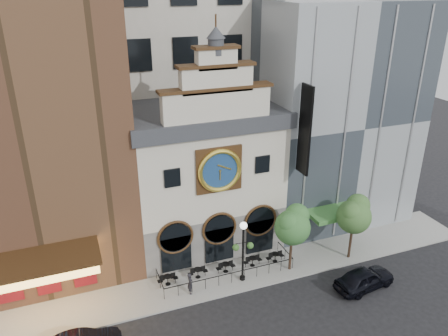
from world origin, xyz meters
TOP-DOWN VIEW (x-y plane):
  - ground at (0.00, 0.00)m, footprint 120.00×120.00m
  - sidewalk at (0.00, 2.50)m, footprint 44.00×5.00m
  - clock_building at (0.00, 7.82)m, footprint 12.60×8.78m
  - theater_building at (-13.00, 9.96)m, footprint 14.00×15.60m
  - retail_building at (12.99, 9.99)m, footprint 14.00×14.40m
  - cafe_railing at (0.00, 2.50)m, footprint 10.60×2.60m
  - bistro_0 at (-4.64, 2.75)m, footprint 1.58×0.68m
  - bistro_1 at (-2.23, 2.76)m, footprint 1.58×0.68m
  - bistro_2 at (0.06, 2.65)m, footprint 1.58×0.68m
  - bistro_3 at (2.39, 2.63)m, footprint 1.58×0.68m
  - bistro_4 at (4.38, 2.49)m, footprint 1.58×0.68m
  - car_right at (9.27, -2.71)m, footprint 5.12×2.62m
  - pedestrian at (-3.31, 1.20)m, footprint 0.49×0.68m
  - lamppost at (0.93, 1.26)m, footprint 1.63×0.67m
  - tree_left at (5.07, 1.21)m, footprint 2.91×2.80m
  - tree_right at (10.52, 0.91)m, footprint 2.91×2.80m

SIDE VIEW (x-z plane):
  - ground at x=0.00m, z-range 0.00..0.00m
  - sidewalk at x=0.00m, z-range 0.00..0.15m
  - cafe_railing at x=0.00m, z-range 0.15..1.05m
  - bistro_0 at x=-4.64m, z-range 0.16..1.06m
  - bistro_1 at x=-2.23m, z-range 0.16..1.06m
  - bistro_2 at x=0.06m, z-range 0.16..1.06m
  - bistro_3 at x=2.39m, z-range 0.16..1.06m
  - bistro_4 at x=4.38m, z-range 0.16..1.06m
  - car_right at x=9.27m, z-range 0.00..1.67m
  - pedestrian at x=-3.31m, z-range 0.15..1.88m
  - lamppost at x=0.93m, z-range 0.76..5.88m
  - tree_left at x=5.07m, z-range 1.46..7.05m
  - tree_right at x=10.52m, z-range 1.46..7.07m
  - clock_building at x=0.00m, z-range -2.64..16.01m
  - retail_building at x=12.99m, z-range 0.14..20.14m
  - theater_building at x=-13.00m, z-range 0.10..25.10m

